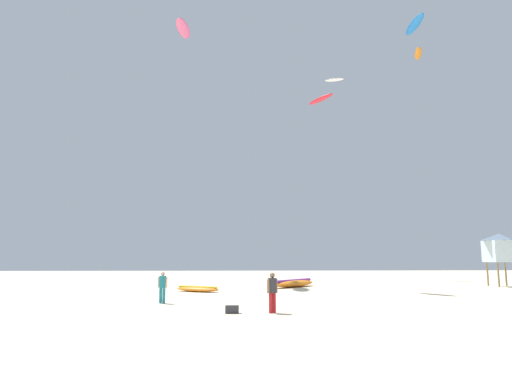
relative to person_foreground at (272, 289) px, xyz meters
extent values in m
plane|color=beige|center=(0.01, -4.08, -0.97)|extent=(120.00, 120.00, 0.00)
cylinder|color=#B21E23|center=(0.08, 0.06, -0.56)|extent=(0.15, 0.15, 0.82)
cylinder|color=#B21E23|center=(-0.08, -0.06, -0.56)|extent=(0.15, 0.15, 0.82)
cylinder|color=#2D2D33|center=(0.00, 0.00, 0.16)|extent=(0.38, 0.38, 0.62)
cylinder|color=#936B4C|center=(0.18, 0.13, 0.13)|extent=(0.11, 0.11, 0.57)
cylinder|color=#936B4C|center=(-0.18, -0.13, 0.13)|extent=(0.11, 0.11, 0.57)
sphere|color=#936B4C|center=(0.00, 0.00, 0.58)|extent=(0.22, 0.22, 0.22)
cylinder|color=teal|center=(-5.18, 4.10, -0.59)|extent=(0.15, 0.15, 0.78)
cylinder|color=teal|center=(-5.35, 4.15, -0.59)|extent=(0.15, 0.15, 0.78)
cylinder|color=teal|center=(-5.27, 4.13, 0.10)|extent=(0.36, 0.36, 0.58)
cylinder|color=beige|center=(-5.07, 4.07, 0.07)|extent=(0.10, 0.10, 0.54)
cylinder|color=beige|center=(-5.47, 4.18, 0.07)|extent=(0.10, 0.10, 0.54)
sphere|color=beige|center=(-5.27, 4.13, 0.50)|extent=(0.21, 0.21, 0.21)
ellipsoid|color=orange|center=(-4.14, 11.41, -0.79)|extent=(3.31, 2.41, 0.36)
cylinder|color=yellow|center=(-4.14, 11.41, -0.65)|extent=(2.70, 1.60, 0.14)
ellipsoid|color=orange|center=(2.90, 15.83, -0.70)|extent=(4.31, 4.67, 0.51)
cylinder|color=purple|center=(2.90, 15.83, -0.48)|extent=(3.16, 3.60, 0.22)
cylinder|color=#8C704C|center=(20.13, 16.47, -0.02)|extent=(0.14, 0.14, 1.90)
cylinder|color=#8C704C|center=(18.63, 16.47, -0.02)|extent=(0.14, 0.14, 1.90)
cylinder|color=#8C704C|center=(18.63, 14.97, -0.02)|extent=(0.14, 0.14, 1.90)
cube|color=silver|center=(19.38, 15.72, 1.78)|extent=(2.00, 2.00, 1.70)
pyramid|color=slate|center=(19.38, 15.72, 2.90)|extent=(2.30, 2.30, 0.55)
cube|color=#2D2D33|center=(-1.69, -0.01, -0.81)|extent=(0.56, 0.36, 0.32)
ellipsoid|color=white|center=(10.15, 32.01, 22.63)|extent=(2.35, 1.33, 0.35)
ellipsoid|color=red|center=(4.97, 14.23, 13.61)|extent=(2.05, 2.85, 0.41)
ellipsoid|color=#E5598C|center=(-7.05, 22.82, 23.94)|extent=(1.64, 4.12, 0.81)
ellipsoid|color=blue|center=(16.89, 23.69, 25.38)|extent=(1.62, 4.56, 0.71)
ellipsoid|color=orange|center=(19.18, 28.46, 24.50)|extent=(2.11, 3.34, 0.73)
camera|label=1|loc=(-1.46, -19.02, 1.36)|focal=31.20mm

